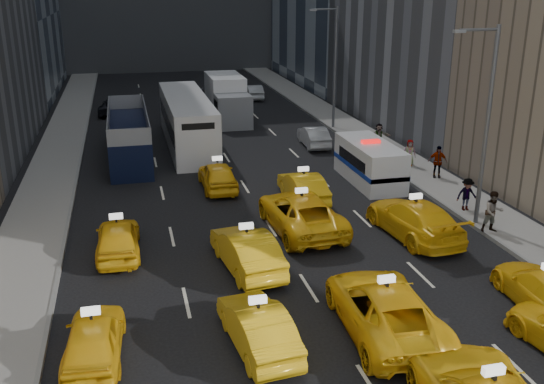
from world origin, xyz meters
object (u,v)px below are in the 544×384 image
(city_bus, at_px, (187,121))
(double_decker, at_px, (129,135))
(box_truck, at_px, (227,99))
(nypd_van, at_px, (370,163))

(city_bus, bearing_deg, double_decker, -142.07)
(double_decker, xyz_separation_m, box_truck, (7.93, 9.52, 0.22))
(nypd_van, bearing_deg, double_decker, 146.32)
(city_bus, bearing_deg, nypd_van, -43.39)
(nypd_van, bearing_deg, box_truck, 104.38)
(box_truck, bearing_deg, nypd_van, -73.92)
(nypd_van, relative_size, city_bus, 0.43)
(nypd_van, bearing_deg, city_bus, 129.00)
(nypd_van, relative_size, box_truck, 0.74)
(double_decker, relative_size, city_bus, 0.80)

